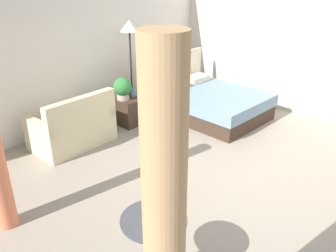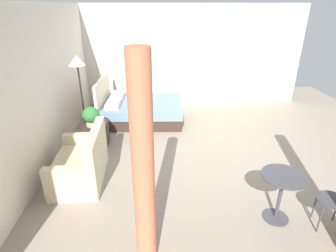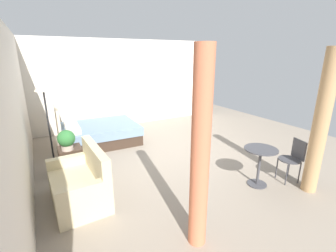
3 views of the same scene
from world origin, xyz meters
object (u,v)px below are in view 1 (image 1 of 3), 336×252
(couch, at_px, (74,129))
(potted_plant, at_px, (123,88))
(vase, at_px, (132,92))
(nightstand, at_px, (130,111))
(bed, at_px, (209,102))
(floor_lamp, at_px, (130,34))
(balcony_table, at_px, (154,239))

(couch, relative_size, potted_plant, 3.13)
(couch, distance_m, potted_plant, 1.20)
(potted_plant, height_order, vase, potted_plant)
(nightstand, bearing_deg, vase, 20.84)
(bed, xyz_separation_m, floor_lamp, (-1.00, 1.16, 1.32))
(couch, height_order, floor_lamp, floor_lamp)
(bed, relative_size, balcony_table, 2.87)
(nightstand, relative_size, balcony_table, 0.70)
(nightstand, bearing_deg, balcony_table, -128.30)
(couch, relative_size, vase, 8.24)
(couch, bearing_deg, nightstand, -0.36)
(potted_plant, xyz_separation_m, balcony_table, (-2.22, -2.99, -0.23))
(bed, height_order, potted_plant, bed)
(nightstand, xyz_separation_m, floor_lamp, (0.36, 0.31, 1.35))
(couch, bearing_deg, floor_lamp, 10.73)
(vase, bearing_deg, balcony_table, -129.28)
(vase, bearing_deg, bed, -35.92)
(nightstand, height_order, vase, vase)
(nightstand, distance_m, potted_plant, 0.49)
(couch, bearing_deg, balcony_table, -110.42)
(nightstand, xyz_separation_m, potted_plant, (-0.10, 0.05, 0.48))
(couch, relative_size, nightstand, 2.57)
(potted_plant, bearing_deg, vase, -0.17)
(bed, xyz_separation_m, potted_plant, (-1.46, 0.90, 0.45))
(nightstand, xyz_separation_m, balcony_table, (-2.32, -2.94, 0.25))
(bed, bearing_deg, nightstand, 147.92)
(couch, distance_m, floor_lamp, 2.07)
(nightstand, bearing_deg, bed, -32.08)
(bed, distance_m, floor_lamp, 2.02)
(bed, bearing_deg, couch, 161.59)
(vase, height_order, balcony_table, balcony_table)
(bed, xyz_separation_m, vase, (-1.24, 0.90, 0.30))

